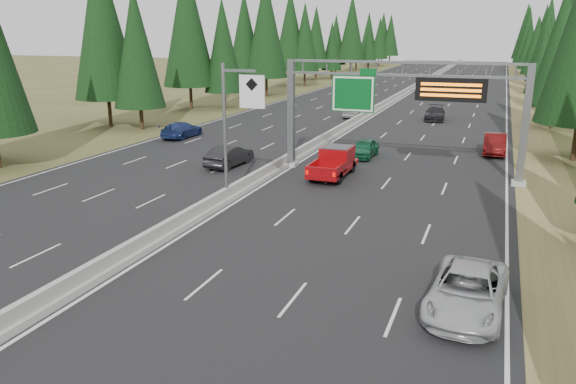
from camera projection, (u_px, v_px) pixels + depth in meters
name	position (u px, v px, depth m)	size (l,w,h in m)	color
road	(394.00, 101.00, 82.68)	(32.00, 260.00, 0.08)	black
shoulder_right	(525.00, 106.00, 76.66)	(3.60, 260.00, 0.06)	olive
shoulder_left	(282.00, 96.00, 88.70)	(3.60, 260.00, 0.06)	#474821
median_barrier	(395.00, 98.00, 82.58)	(0.70, 260.00, 0.85)	gray
sign_gantry	(410.00, 101.00, 37.60)	(16.75, 0.98, 7.80)	slate
hov_sign_pole	(234.00, 124.00, 31.63)	(2.80, 0.50, 8.00)	slate
tree_row_right	(573.00, 37.00, 67.93)	(11.45, 240.23, 18.49)	black
tree_row_left	(229.00, 35.00, 79.25)	(11.11, 240.91, 18.99)	black
silver_minivan	(467.00, 291.00, 19.89)	(2.54, 5.51, 1.53)	#B4B5B9
red_pickup	(335.00, 160.00, 39.04)	(2.13, 5.97, 1.94)	black
car_ahead_green	(364.00, 148.00, 44.84)	(1.72, 4.27, 1.46)	#155D3A
car_ahead_dkred	(495.00, 144.00, 46.01)	(1.74, 4.99, 1.65)	#590C0C
car_ahead_dkgrey	(435.00, 113.00, 64.12)	(2.14, 5.27, 1.53)	black
car_ahead_white	(423.00, 88.00, 94.62)	(2.12, 4.59, 1.27)	silver
car_ahead_far	(462.00, 78.00, 114.54)	(1.78, 4.43, 1.51)	black
car_onc_near	(229.00, 156.00, 41.77)	(1.64, 4.71, 1.55)	black
car_onc_blue	(182.00, 130.00, 53.32)	(2.10, 5.16, 1.50)	navy
car_onc_white	(353.00, 111.00, 66.06)	(1.80, 4.47, 1.52)	#B8B8B8
car_onc_far	(352.00, 87.00, 95.46)	(2.46, 5.34, 1.48)	#232325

